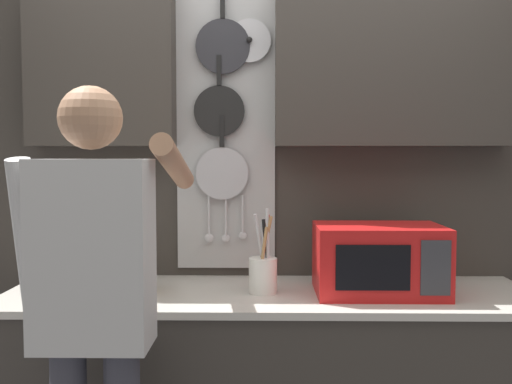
% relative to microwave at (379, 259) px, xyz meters
% --- Properties ---
extents(back_wall_unit, '(2.82, 0.20, 2.39)m').
position_rel_microwave_xyz_m(back_wall_unit, '(-0.44, 0.33, 0.47)').
color(back_wall_unit, '#38332D').
rests_on(back_wall_unit, ground_plane).
extents(microwave, '(0.53, 0.36, 0.29)m').
position_rel_microwave_xyz_m(microwave, '(0.00, 0.00, 0.00)').
color(microwave, red).
rests_on(microwave, base_cabinet_counter).
extents(knife_block, '(0.12, 0.16, 0.28)m').
position_rel_microwave_xyz_m(knife_block, '(-1.02, 0.00, -0.04)').
color(knife_block, brown).
rests_on(knife_block, base_cabinet_counter).
extents(utensil_crock, '(0.12, 0.12, 0.36)m').
position_rel_microwave_xyz_m(utensil_crock, '(-0.49, 0.00, -0.05)').
color(utensil_crock, white).
rests_on(utensil_crock, base_cabinet_counter).
extents(person, '(0.54, 0.66, 1.70)m').
position_rel_microwave_xyz_m(person, '(-1.05, -0.51, -0.02)').
color(person, '#383842').
rests_on(person, ground_plane).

